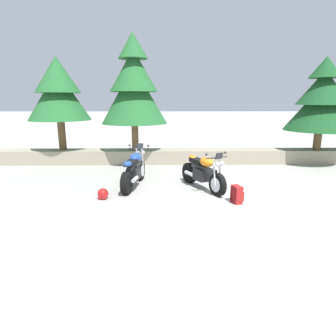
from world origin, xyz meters
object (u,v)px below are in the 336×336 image
(pine_tree_mid_right, at_px, (322,100))
(rider_helmet, at_px, (103,194))
(rider_backpack, at_px, (237,194))
(motorcycle_blue_near_left, at_px, (134,170))
(pine_tree_mid_left, at_px, (134,86))
(motorcycle_orange_centre, at_px, (203,173))
(pine_tree_far_left, at_px, (58,90))

(pine_tree_mid_right, bearing_deg, rider_helmet, -151.59)
(rider_backpack, relative_size, rider_helmet, 1.68)
(motorcycle_blue_near_left, relative_size, rider_helmet, 7.34)
(rider_backpack, bearing_deg, pine_tree_mid_left, 122.61)
(motorcycle_orange_centre, bearing_deg, pine_tree_far_left, 145.07)
(motorcycle_blue_near_left, height_order, pine_tree_mid_left, pine_tree_mid_left)
(pine_tree_far_left, bearing_deg, motorcycle_blue_near_left, -46.08)
(rider_backpack, relative_size, pine_tree_mid_left, 0.11)
(pine_tree_far_left, bearing_deg, pine_tree_mid_left, -4.00)
(motorcycle_blue_near_left, distance_m, pine_tree_mid_right, 7.90)
(pine_tree_far_left, height_order, pine_tree_mid_left, pine_tree_mid_left)
(motorcycle_blue_near_left, xyz_separation_m, pine_tree_far_left, (-3.20, 3.32, 2.38))
(motorcycle_orange_centre, relative_size, pine_tree_far_left, 0.54)
(motorcycle_blue_near_left, xyz_separation_m, rider_backpack, (2.68, -1.47, -0.24))
(pine_tree_mid_left, bearing_deg, rider_helmet, -96.12)
(pine_tree_far_left, bearing_deg, motorcycle_orange_centre, -34.93)
(motorcycle_orange_centre, xyz_separation_m, pine_tree_mid_left, (-2.24, 3.42, 2.53))
(motorcycle_blue_near_left, bearing_deg, motorcycle_orange_centre, -8.56)
(rider_helmet, xyz_separation_m, pine_tree_far_left, (-2.49, 4.44, 2.73))
(motorcycle_blue_near_left, relative_size, motorcycle_orange_centre, 1.07)
(pine_tree_mid_left, distance_m, pine_tree_mid_right, 7.28)
(rider_helmet, relative_size, pine_tree_mid_left, 0.06)
(motorcycle_blue_near_left, height_order, rider_helmet, motorcycle_blue_near_left)
(motorcycle_blue_near_left, bearing_deg, pine_tree_mid_left, 94.70)
(rider_backpack, relative_size, pine_tree_mid_right, 0.13)
(motorcycle_blue_near_left, height_order, motorcycle_orange_centre, same)
(motorcycle_orange_centre, height_order, rider_helmet, motorcycle_orange_centre)
(motorcycle_blue_near_left, height_order, rider_backpack, motorcycle_blue_near_left)
(pine_tree_mid_left, relative_size, pine_tree_mid_right, 1.24)
(rider_helmet, xyz_separation_m, pine_tree_mid_right, (7.71, 4.17, 2.36))
(rider_helmet, height_order, pine_tree_mid_left, pine_tree_mid_left)
(pine_tree_mid_left, bearing_deg, pine_tree_mid_right, -0.52)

